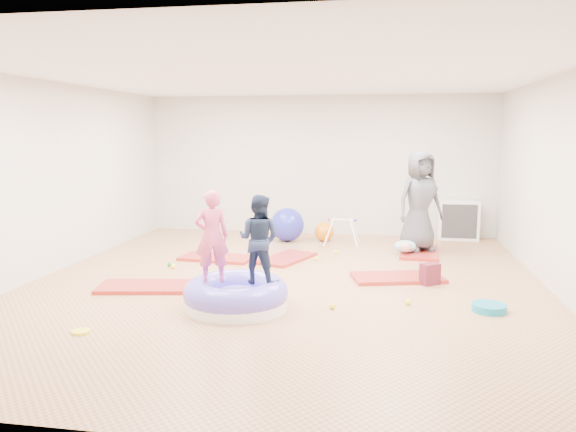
# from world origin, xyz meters

# --- Properties ---
(room) EXTENTS (7.01, 8.01, 2.81)m
(room) POSITION_xyz_m (0.00, 0.00, 1.40)
(room) COLOR tan
(room) RESTS_ON ground
(gym_mat_front_left) EXTENTS (1.35, 0.84, 0.05)m
(gym_mat_front_left) POSITION_xyz_m (-1.77, -0.53, 0.03)
(gym_mat_front_left) COLOR #C74728
(gym_mat_front_left) RESTS_ON ground
(gym_mat_mid_left) EXTENTS (1.23, 0.71, 0.05)m
(gym_mat_mid_left) POSITION_xyz_m (-1.36, 1.31, 0.02)
(gym_mat_mid_left) COLOR #C74728
(gym_mat_mid_left) RESTS_ON ground
(gym_mat_center_back) EXTENTS (0.92, 1.25, 0.05)m
(gym_mat_center_back) POSITION_xyz_m (-0.23, 1.48, 0.02)
(gym_mat_center_back) COLOR #C74728
(gym_mat_center_back) RESTS_ON ground
(gym_mat_right) EXTENTS (1.37, 0.93, 0.05)m
(gym_mat_right) POSITION_xyz_m (1.54, 0.52, 0.03)
(gym_mat_right) COLOR #C74728
(gym_mat_right) RESTS_ON ground
(gym_mat_rear_right) EXTENTS (0.72, 1.29, 0.05)m
(gym_mat_rear_right) POSITION_xyz_m (1.94, 2.33, 0.03)
(gym_mat_rear_right) COLOR #C74728
(gym_mat_rear_right) RESTS_ON ground
(inflatable_cushion) EXTENTS (1.24, 1.24, 0.39)m
(inflatable_cushion) POSITION_xyz_m (-0.37, -1.15, 0.15)
(inflatable_cushion) COLOR white
(inflatable_cushion) RESTS_ON ground
(child_pink) EXTENTS (0.47, 0.39, 1.09)m
(child_pink) POSITION_xyz_m (-0.65, -1.15, 0.91)
(child_pink) COLOR #ED5484
(child_pink) RESTS_ON inflatable_cushion
(child_navy) EXTENTS (0.57, 0.48, 1.04)m
(child_navy) POSITION_xyz_m (-0.10, -1.10, 0.88)
(child_navy) COLOR #1C2943
(child_navy) RESTS_ON inflatable_cushion
(adult_caregiver) EXTENTS (0.99, 0.88, 1.70)m
(adult_caregiver) POSITION_xyz_m (1.92, 2.38, 0.90)
(adult_caregiver) COLOR #45474E
(adult_caregiver) RESTS_ON gym_mat_rear_right
(infant) EXTENTS (0.37, 0.38, 0.22)m
(infant) POSITION_xyz_m (1.69, 2.08, 0.16)
(infant) COLOR #99C2DE
(infant) RESTS_ON gym_mat_rear_right
(ball_pit_balls) EXTENTS (3.64, 3.08, 0.07)m
(ball_pit_balls) POSITION_xyz_m (-0.10, 0.52, 0.04)
(ball_pit_balls) COLOR #F8F523
(ball_pit_balls) RESTS_ON ground
(exercise_ball_blue) EXTENTS (0.64, 0.64, 0.64)m
(exercise_ball_blue) POSITION_xyz_m (-0.49, 3.05, 0.32)
(exercise_ball_blue) COLOR #2529AB
(exercise_ball_blue) RESTS_ON ground
(exercise_ball_orange) EXTENTS (0.37, 0.37, 0.37)m
(exercise_ball_orange) POSITION_xyz_m (0.21, 3.16, 0.18)
(exercise_ball_orange) COLOR orange
(exercise_ball_orange) RESTS_ON ground
(infant_play_gym) EXTENTS (0.64, 0.61, 0.49)m
(infant_play_gym) POSITION_xyz_m (0.57, 2.81, 0.33)
(infant_play_gym) COLOR white
(infant_play_gym) RESTS_ON ground
(cube_shelf) EXTENTS (0.76, 0.37, 0.76)m
(cube_shelf) POSITION_xyz_m (2.75, 3.79, 0.38)
(cube_shelf) COLOR white
(cube_shelf) RESTS_ON ground
(balance_disc) EXTENTS (0.40, 0.40, 0.09)m
(balance_disc) POSITION_xyz_m (2.55, -0.76, 0.04)
(balance_disc) COLOR teal
(balance_disc) RESTS_ON ground
(backpack) EXTENTS (0.30, 0.27, 0.29)m
(backpack) POSITION_xyz_m (1.96, 0.32, 0.15)
(backpack) COLOR maroon
(backpack) RESTS_ON ground
(yellow_toy) EXTENTS (0.19, 0.19, 0.03)m
(yellow_toy) POSITION_xyz_m (-1.74, -2.23, 0.01)
(yellow_toy) COLOR #F8F523
(yellow_toy) RESTS_ON ground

